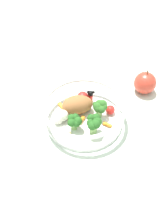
# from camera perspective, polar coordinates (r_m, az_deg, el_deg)

# --- Properties ---
(ground_plane) EXTENTS (2.40, 2.40, 0.00)m
(ground_plane) POSITION_cam_1_polar(r_m,az_deg,el_deg) (0.65, -1.05, -2.64)
(ground_plane) COLOR silver
(food_container) EXTENTS (0.21, 0.21, 0.07)m
(food_container) POSITION_cam_1_polar(r_m,az_deg,el_deg) (0.64, -0.29, 0.04)
(food_container) COLOR white
(food_container) RESTS_ON ground_plane
(loose_apple) EXTENTS (0.06, 0.06, 0.08)m
(loose_apple) POSITION_cam_1_polar(r_m,az_deg,el_deg) (0.74, 13.80, 6.50)
(loose_apple) COLOR #BC3828
(loose_apple) RESTS_ON ground_plane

